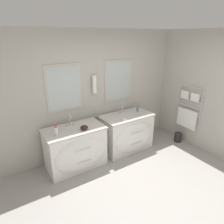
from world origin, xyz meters
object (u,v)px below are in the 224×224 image
object	(u,v)px
amenity_bowl	(84,128)
toiletry_bottle	(56,131)
flower_vase	(138,107)
waste_bin	(178,137)
vanity_right	(127,132)
vanity_left	(76,148)

from	to	relation	value
amenity_bowl	toiletry_bottle	bearing A→B (deg)	174.24
toiletry_bottle	flower_vase	distance (m)	1.94
amenity_bowl	waste_bin	xyz separation A→B (m)	(2.36, -0.30, -0.75)
toiletry_bottle	amenity_bowl	world-z (taller)	toiletry_bottle
toiletry_bottle	flower_vase	bearing A→B (deg)	4.04
toiletry_bottle	waste_bin	xyz separation A→B (m)	(2.87, -0.35, -0.79)
vanity_right	flower_vase	size ratio (longest dim) A/B	3.81
vanity_right	waste_bin	xyz separation A→B (m)	(1.26, -0.41, -0.30)
vanity_right	amenity_bowl	xyz separation A→B (m)	(-1.10, -0.11, 0.45)
vanity_left	waste_bin	distance (m)	2.56
vanity_right	flower_vase	distance (m)	0.62
vanity_left	waste_bin	world-z (taller)	vanity_left
flower_vase	toiletry_bottle	bearing A→B (deg)	-175.96
vanity_right	waste_bin	world-z (taller)	vanity_right
amenity_bowl	flower_vase	xyz separation A→B (m)	(1.43, 0.19, 0.07)
vanity_right	flower_vase	xyz separation A→B (m)	(0.33, 0.07, 0.52)
flower_vase	vanity_left	bearing A→B (deg)	-177.31
toiletry_bottle	vanity_left	bearing A→B (deg)	9.88
vanity_left	toiletry_bottle	size ratio (longest dim) A/B	6.28
vanity_right	toiletry_bottle	xyz separation A→B (m)	(-1.61, -0.06, 0.49)
vanity_right	amenity_bowl	world-z (taller)	amenity_bowl
vanity_right	amenity_bowl	size ratio (longest dim) A/B	7.89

